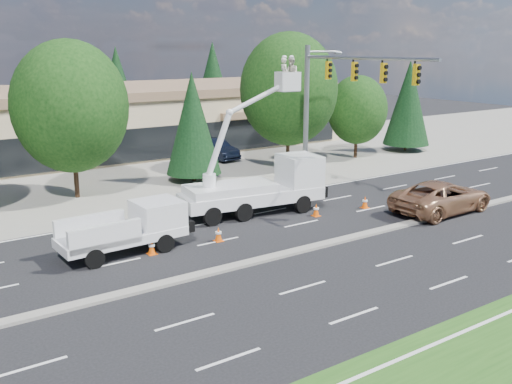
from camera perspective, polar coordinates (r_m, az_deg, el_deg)
ground at (r=24.43m, az=0.00°, el=-7.04°), size 140.00×140.00×0.00m
concrete_apron at (r=41.85m, az=-15.48°, el=1.53°), size 140.00×22.00×0.01m
road_median at (r=24.40m, az=0.00°, el=-6.91°), size 120.00×0.55×0.12m
strip_mall at (r=50.83m, az=-19.36°, el=6.67°), size 50.40×15.40×5.50m
tree_front_d at (r=35.39m, az=-18.06°, el=8.11°), size 6.76×6.76×9.38m
tree_front_e at (r=38.54m, az=-6.34°, el=6.85°), size 3.73×3.73×7.34m
tree_front_f at (r=42.63m, az=3.29°, el=10.21°), size 7.21×7.21×10.00m
tree_front_g at (r=47.34m, az=10.09°, el=8.09°), size 4.84×4.84×6.72m
tree_front_h at (r=51.64m, az=14.97°, el=8.65°), size 3.98×3.98×7.85m
tree_back_c at (r=65.09m, az=-13.69°, el=10.35°), size 4.56×4.56×8.99m
tree_back_d at (r=70.17m, az=-4.34°, el=11.19°), size 4.83×4.83×9.52m
signal_mast at (r=34.59m, az=7.39°, el=9.50°), size 2.76×10.16×9.00m
utility_pickup at (r=25.99m, az=-12.38°, el=-4.00°), size 5.64×2.39×2.13m
bucket_truck at (r=31.20m, az=0.76°, el=1.22°), size 8.16×3.45×8.46m
traffic_cone_b at (r=25.64m, az=-10.39°, el=-5.42°), size 0.40×0.40×0.70m
traffic_cone_c at (r=26.92m, az=-3.78°, el=-4.24°), size 0.40×0.40×0.70m
traffic_cone_d at (r=30.96m, az=6.03°, el=-1.80°), size 0.40×0.40×0.70m
traffic_cone_e at (r=32.91m, az=10.84°, el=-1.00°), size 0.40×0.40×0.70m
minivan at (r=33.06m, az=18.10°, el=-0.44°), size 6.36×3.06×1.75m
parked_car_east at (r=46.62m, az=-4.16°, el=4.31°), size 2.18×5.10×1.63m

